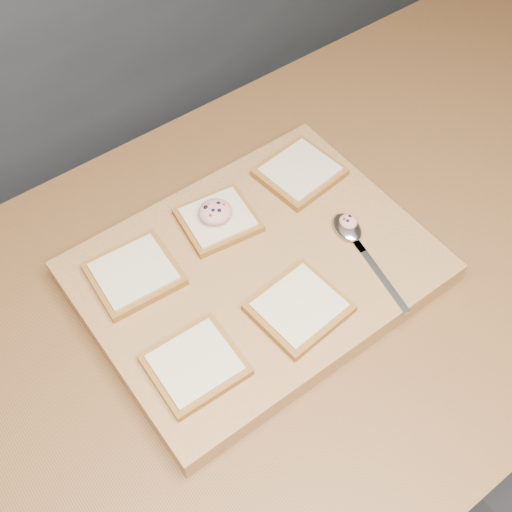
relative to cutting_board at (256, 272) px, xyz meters
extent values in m
plane|color=#515459|center=(0.09, -0.03, -0.92)|extent=(4.00, 4.00, 0.00)
cube|color=slate|center=(0.09, -0.03, -0.50)|extent=(1.90, 0.75, 0.84)
cube|color=brown|center=(0.09, -0.03, -0.05)|extent=(2.00, 0.80, 0.06)
cube|color=slate|center=(0.09, 1.40, -0.47)|extent=(3.60, 0.60, 0.90)
cube|color=tan|center=(0.00, 0.00, 0.00)|extent=(0.50, 0.38, 0.04)
cube|color=#975D27|center=(-0.15, 0.09, 0.03)|extent=(0.13, 0.12, 0.01)
cube|color=beige|center=(-0.15, 0.09, 0.03)|extent=(0.11, 0.10, 0.00)
cube|color=#975D27|center=(0.00, 0.10, 0.03)|extent=(0.12, 0.11, 0.01)
cube|color=beige|center=(0.00, 0.10, 0.03)|extent=(0.11, 0.10, 0.00)
cube|color=#975D27|center=(0.16, 0.10, 0.03)|extent=(0.13, 0.12, 0.01)
cube|color=beige|center=(0.16, 0.10, 0.03)|extent=(0.11, 0.10, 0.00)
cube|color=#975D27|center=(-0.16, -0.09, 0.03)|extent=(0.12, 0.11, 0.01)
cube|color=beige|center=(-0.16, -0.09, 0.03)|extent=(0.10, 0.09, 0.00)
cube|color=#975D27|center=(0.00, -0.10, 0.03)|extent=(0.13, 0.12, 0.01)
cube|color=beige|center=(0.00, -0.10, 0.03)|extent=(0.11, 0.10, 0.00)
ellipsoid|color=#DD968D|center=(0.00, 0.10, 0.05)|extent=(0.05, 0.05, 0.02)
sphere|color=black|center=(0.01, 0.10, 0.06)|extent=(0.01, 0.01, 0.01)
sphere|color=black|center=(-0.01, 0.11, 0.06)|extent=(0.01, 0.01, 0.01)
sphere|color=black|center=(0.00, 0.09, 0.06)|extent=(0.01, 0.01, 0.01)
sphere|color=black|center=(-0.01, 0.10, 0.06)|extent=(0.01, 0.01, 0.01)
sphere|color=#A5140C|center=(0.01, 0.10, 0.05)|extent=(0.01, 0.01, 0.01)
sphere|color=#A5140C|center=(-0.01, 0.11, 0.05)|extent=(0.01, 0.01, 0.01)
sphere|color=#A5140C|center=(-0.02, 0.09, 0.05)|extent=(0.01, 0.01, 0.01)
ellipsoid|color=silver|center=(0.15, -0.03, 0.03)|extent=(0.05, 0.06, 0.01)
cube|color=silver|center=(0.14, -0.06, 0.02)|extent=(0.02, 0.04, 0.00)
cube|color=silver|center=(0.13, -0.12, 0.02)|extent=(0.04, 0.15, 0.00)
ellipsoid|color=#DD968D|center=(0.15, -0.03, 0.04)|extent=(0.03, 0.03, 0.01)
sphere|color=black|center=(0.15, -0.03, 0.05)|extent=(0.01, 0.01, 0.01)
sphere|color=black|center=(0.15, -0.03, 0.05)|extent=(0.01, 0.01, 0.01)
sphere|color=#A5140C|center=(0.14, -0.03, 0.05)|extent=(0.01, 0.01, 0.01)
camera|label=1|loc=(-0.32, -0.43, 0.80)|focal=45.00mm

